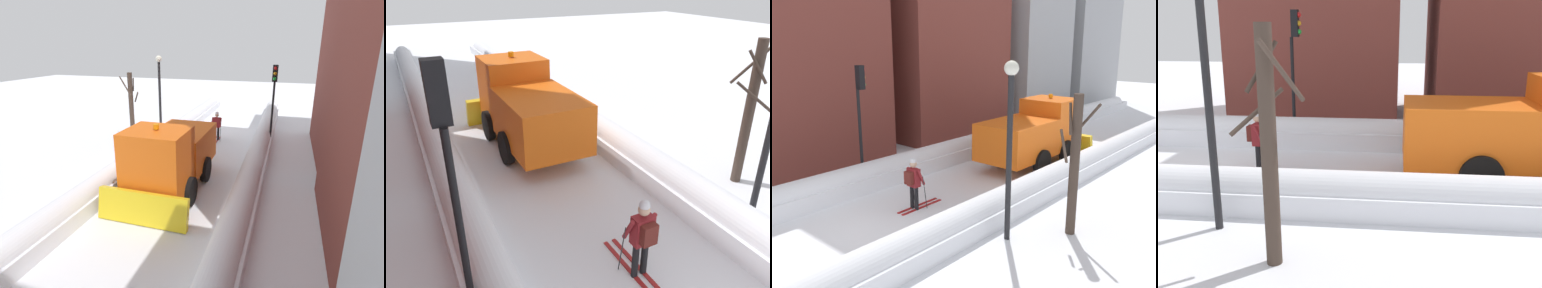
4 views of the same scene
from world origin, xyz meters
The scene contains 8 objects.
ground_plane centered at (0.00, 10.00, 0.00)m, with size 80.00×80.00×0.00m, color white.
snowbank_left centered at (-2.74, 10.00, 0.46)m, with size 1.10×36.00×1.05m.
building_brick_near centered at (-8.95, 2.64, 5.30)m, with size 6.85×7.38×10.60m.
plow_truck centered at (0.33, 9.47, 1.48)m, with size 3.20×5.98×3.12m.
skier centered at (0.12, 2.29, 1.00)m, with size 0.62×1.80×1.81m.
traffic_light_pole centered at (-3.17, 2.66, 3.27)m, with size 0.28×0.42×4.69m.
street_lamp centered at (3.77, 2.57, 3.24)m, with size 0.40×0.40×5.10m.
bare_tree_near centered at (4.98, 4.12, 2.16)m, with size 1.21×1.23×4.18m.
Camera 4 is at (11.61, 6.20, 4.09)m, focal length 39.67 mm.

